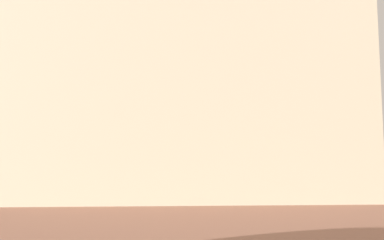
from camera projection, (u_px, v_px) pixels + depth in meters
name	position (u px, v px, depth m)	size (l,w,h in m)	color
landmark_building	(177.00, 43.00, 32.55)	(26.75, 10.94, 40.24)	beige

